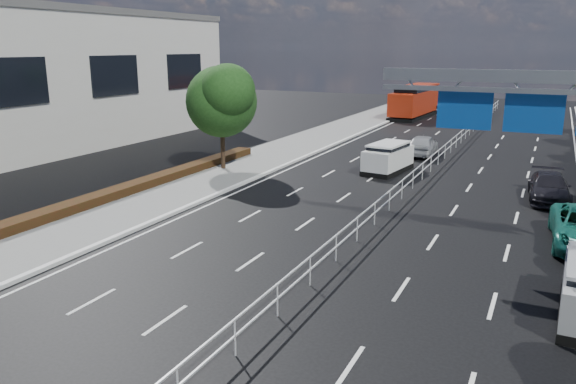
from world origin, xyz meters
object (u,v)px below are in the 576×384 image
at_px(overhead_gantry, 558,106).
at_px(near_car_dark, 436,107).
at_px(red_bus, 416,100).
at_px(near_car_silver, 423,145).
at_px(parked_car_dark, 549,187).
at_px(white_minivan, 388,158).

height_order(overhead_gantry, near_car_dark, overhead_gantry).
distance_m(overhead_gantry, red_bus, 44.07).
height_order(near_car_silver, parked_car_dark, near_car_silver).
relative_size(near_car_dark, parked_car_dark, 0.87).
height_order(overhead_gantry, parked_car_dark, overhead_gantry).
distance_m(near_car_silver, parked_car_dark, 12.85).
bearing_deg(near_car_dark, near_car_silver, 95.97).
distance_m(overhead_gantry, parked_car_dark, 10.21).
bearing_deg(near_car_silver, red_bus, -78.63).
bearing_deg(white_minivan, parked_car_dark, -10.33).
relative_size(overhead_gantry, parked_car_dark, 2.19).
bearing_deg(near_car_silver, near_car_dark, -83.55).
bearing_deg(overhead_gantry, parked_car_dark, 89.44).
height_order(overhead_gantry, white_minivan, overhead_gantry).
bearing_deg(parked_car_dark, red_bus, 109.19).
bearing_deg(red_bus, near_car_dark, 81.45).
distance_m(white_minivan, red_bus, 29.98).
xyz_separation_m(overhead_gantry, near_car_silver, (-8.44, 18.57, -4.85)).
bearing_deg(red_bus, overhead_gantry, -67.32).
relative_size(white_minivan, near_car_dark, 1.08).
bearing_deg(white_minivan, near_car_silver, 91.40).
bearing_deg(overhead_gantry, near_car_silver, 114.44).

